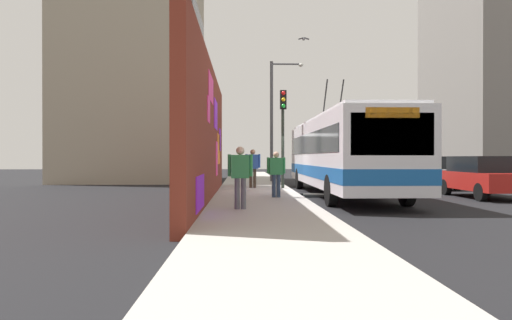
{
  "coord_description": "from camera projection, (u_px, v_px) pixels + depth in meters",
  "views": [
    {
      "loc": [
        -19.2,
        2.18,
        1.53
      ],
      "look_at": [
        0.75,
        1.56,
        1.42
      ],
      "focal_mm": 31.57,
      "sensor_mm": 36.0,
      "label": 1
    }
  ],
  "objects": [
    {
      "name": "pedestrian_midblock",
      "position": [
        253.0,
        165.0,
        20.5
      ],
      "size": [
        0.23,
        0.7,
        1.75
      ],
      "color": "#3F3326",
      "rests_on": "sidewalk_slab"
    },
    {
      "name": "building_far_right",
      "position": [
        489.0,
        50.0,
        34.96
      ],
      "size": [
        10.94,
        6.86,
        19.81
      ],
      "color": "gray",
      "rests_on": "ground_plane"
    },
    {
      "name": "ground_plane",
      "position": [
        293.0,
        193.0,
        19.27
      ],
      "size": [
        80.0,
        80.0,
        0.0
      ],
      "primitive_type": "plane",
      "color": "black"
    },
    {
      "name": "city_bus",
      "position": [
        341.0,
        153.0,
        17.99
      ],
      "size": [
        12.25,
        2.67,
        4.87
      ],
      "color": "silver",
      "rests_on": "ground_plane"
    },
    {
      "name": "curbside_puddle",
      "position": [
        311.0,
        195.0,
        18.08
      ],
      "size": [
        2.12,
        2.12,
        0.0
      ],
      "primitive_type": "cylinder",
      "color": "black",
      "rests_on": "ground_plane"
    },
    {
      "name": "building_far_left",
      "position": [
        136.0,
        69.0,
        29.66
      ],
      "size": [
        9.02,
        8.27,
        14.7
      ],
      "color": "#9E937F",
      "rests_on": "ground_plane"
    },
    {
      "name": "parked_car_dark_gray",
      "position": [
        385.0,
        168.0,
        28.8
      ],
      "size": [
        4.57,
        1.77,
        1.58
      ],
      "color": "#38383D",
      "rests_on": "ground_plane"
    },
    {
      "name": "graffiti_wall",
      "position": [
        208.0,
        134.0,
        15.46
      ],
      "size": [
        14.57,
        0.32,
        4.68
      ],
      "color": "maroon",
      "rests_on": "ground_plane"
    },
    {
      "name": "sidewalk_slab",
      "position": [
        256.0,
        192.0,
        19.22
      ],
      "size": [
        48.0,
        3.2,
        0.15
      ],
      "primitive_type": "cube",
      "color": "#ADA8A0",
      "rests_on": "ground_plane"
    },
    {
      "name": "parked_car_silver",
      "position": [
        427.0,
        171.0,
        22.36
      ],
      "size": [
        4.24,
        1.94,
        1.58
      ],
      "color": "#B7B7BC",
      "rests_on": "ground_plane"
    },
    {
      "name": "pedestrian_at_curb",
      "position": [
        276.0,
        171.0,
        15.6
      ],
      "size": [
        0.22,
        0.65,
        1.58
      ],
      "color": "#2D3F59",
      "rests_on": "sidewalk_slab"
    },
    {
      "name": "pedestrian_near_wall",
      "position": [
        240.0,
        172.0,
        12.02
      ],
      "size": [
        0.22,
        0.67,
        1.67
      ],
      "color": "#595960",
      "rests_on": "sidewalk_slab"
    },
    {
      "name": "street_lamp",
      "position": [
        275.0,
        112.0,
        26.32
      ],
      "size": [
        0.44,
        1.95,
        7.01
      ],
      "color": "#4C4C51",
      "rests_on": "sidewalk_slab"
    },
    {
      "name": "parked_car_red",
      "position": [
        484.0,
        176.0,
        17.07
      ],
      "size": [
        4.07,
        1.91,
        1.58
      ],
      "color": "#B21E19",
      "rests_on": "ground_plane"
    },
    {
      "name": "traffic_light",
      "position": [
        283.0,
        122.0,
        20.09
      ],
      "size": [
        0.49,
        0.28,
        4.4
      ],
      "color": "#2D382D",
      "rests_on": "sidewalk_slab"
    }
  ]
}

